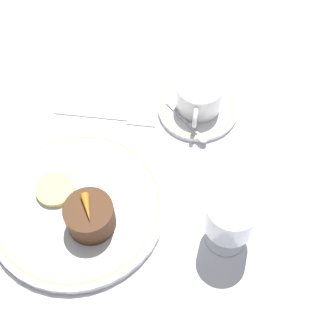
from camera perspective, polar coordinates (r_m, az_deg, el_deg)
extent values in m
plane|color=white|center=(0.73, -6.31, -4.37)|extent=(3.00, 3.00, 0.00)
cylinder|color=white|center=(0.73, -10.93, -4.58)|extent=(0.27, 0.27, 0.01)
torus|color=tan|center=(0.72, -11.01, -4.38)|extent=(0.25, 0.25, 0.00)
cylinder|color=white|center=(0.82, 3.67, 7.30)|extent=(0.14, 0.14, 0.01)
torus|color=tan|center=(0.82, 3.69, 7.47)|extent=(0.13, 0.13, 0.00)
cylinder|color=white|center=(0.80, 3.80, 8.73)|extent=(0.08, 0.08, 0.05)
cylinder|color=#331E0F|center=(0.79, 3.81, 8.88)|extent=(0.07, 0.07, 0.04)
torus|color=white|center=(0.76, 3.35, 6.19)|extent=(0.03, 0.01, 0.04)
cube|color=silver|center=(0.80, 1.73, 6.13)|extent=(0.06, 0.06, 0.00)
ellipsoid|color=silver|center=(0.77, 4.16, 3.69)|extent=(0.03, 0.03, 0.00)
cylinder|color=silver|center=(0.70, 7.04, -8.30)|extent=(0.06, 0.06, 0.01)
cylinder|color=silver|center=(0.68, 7.25, -7.54)|extent=(0.01, 0.01, 0.04)
cylinder|color=silver|center=(0.64, 7.72, -5.76)|extent=(0.07, 0.07, 0.06)
cylinder|color=#470A14|center=(0.65, 7.61, -6.17)|extent=(0.06, 0.06, 0.03)
cube|color=silver|center=(0.82, -9.41, 6.41)|extent=(0.01, 0.13, 0.01)
cube|color=silver|center=(0.81, -3.21, 5.86)|extent=(0.02, 0.05, 0.01)
cylinder|color=#4C2D19|center=(0.68, -9.48, -5.84)|extent=(0.07, 0.07, 0.05)
cone|color=orange|center=(0.65, -9.84, -4.72)|extent=(0.04, 0.03, 0.01)
cylinder|color=#EFE075|center=(0.73, -13.68, -2.82)|extent=(0.06, 0.06, 0.01)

